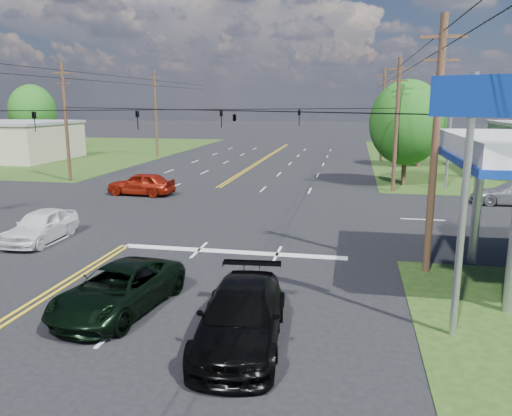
% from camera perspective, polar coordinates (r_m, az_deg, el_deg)
% --- Properties ---
extents(ground, '(280.00, 280.00, 0.00)m').
position_cam_1_polar(ground, '(30.77, -8.28, -0.18)').
color(ground, black).
rests_on(ground, ground).
extents(grass_nw, '(46.00, 48.00, 0.03)m').
position_cam_1_polar(grass_nw, '(75.59, -25.74, 5.97)').
color(grass_nw, '#1B3D13').
rests_on(grass_nw, ground).
extents(stop_bar, '(10.00, 0.50, 0.02)m').
position_cam_1_polar(stop_bar, '(21.95, -2.77, -5.07)').
color(stop_bar, silver).
rests_on(stop_bar, ground).
extents(pole_se, '(1.60, 0.28, 9.50)m').
position_cam_1_polar(pole_se, '(19.64, 19.79, 6.85)').
color(pole_se, '#40261B').
rests_on(pole_se, ground).
extents(pole_nw, '(1.60, 0.28, 9.50)m').
position_cam_1_polar(pole_nw, '(43.93, -20.90, 9.27)').
color(pole_nw, '#40261B').
rests_on(pole_nw, ground).
extents(pole_ne, '(1.60, 0.28, 9.50)m').
position_cam_1_polar(pole_ne, '(37.51, 15.76, 9.26)').
color(pole_ne, '#40261B').
rests_on(pole_ne, ground).
extents(pole_left_far, '(1.60, 0.28, 10.00)m').
position_cam_1_polar(pole_left_far, '(60.90, -11.39, 10.62)').
color(pole_left_far, '#40261B').
rests_on(pole_left_far, ground).
extents(pole_right_far, '(1.60, 0.28, 10.00)m').
position_cam_1_polar(pole_right_far, '(56.45, 14.28, 10.39)').
color(pole_right_far, '#40261B').
rests_on(pole_right_far, ground).
extents(span_wire_signals, '(26.00, 18.00, 1.13)m').
position_cam_1_polar(span_wire_signals, '(30.09, -8.63, 11.05)').
color(span_wire_signals, black).
rests_on(span_wire_signals, ground).
extents(power_lines, '(26.04, 100.00, 0.64)m').
position_cam_1_polar(power_lines, '(28.29, -10.20, 16.22)').
color(power_lines, black).
rests_on(power_lines, ground).
extents(tree_right_a, '(5.70, 5.70, 8.18)m').
position_cam_1_polar(tree_right_a, '(40.58, 16.85, 9.31)').
color(tree_right_a, '#40261B').
rests_on(tree_right_a, ground).
extents(tree_right_b, '(4.94, 4.94, 7.09)m').
position_cam_1_polar(tree_right_b, '(52.80, 18.29, 9.03)').
color(tree_right_b, '#40261B').
rests_on(tree_right_b, ground).
extents(tree_far_l, '(6.08, 6.08, 8.72)m').
position_cam_1_polar(tree_far_l, '(73.57, -24.21, 10.04)').
color(tree_far_l, '#40261B').
rests_on(tree_far_l, ground).
extents(pickup_dkgreen, '(3.05, 5.42, 1.43)m').
position_cam_1_polar(pickup_dkgreen, '(16.38, -15.44, -8.92)').
color(pickup_dkgreen, black).
rests_on(pickup_dkgreen, ground).
extents(suv_black, '(2.64, 5.58, 1.57)m').
position_cam_1_polar(suv_black, '(13.77, -1.71, -12.27)').
color(suv_black, black).
rests_on(suv_black, ground).
extents(pickup_white, '(1.95, 4.52, 1.52)m').
position_cam_1_polar(pickup_white, '(25.50, -23.34, -1.86)').
color(pickup_white, white).
rests_on(pickup_white, ground).
extents(sedan_red, '(4.81, 2.14, 1.61)m').
position_cam_1_polar(sedan_red, '(36.04, -12.99, 2.73)').
color(sedan_red, maroon).
rests_on(sedan_red, ground).
extents(polesign_se, '(2.04, 1.07, 7.20)m').
position_cam_1_polar(polesign_se, '(14.18, 23.24, 7.52)').
color(polesign_se, '#A5A5AA').
rests_on(polesign_se, ground).
extents(polesign_ne, '(2.20, 1.12, 8.30)m').
position_cam_1_polar(polesign_ne, '(39.68, 21.51, 11.30)').
color(polesign_ne, '#A5A5AA').
rests_on(polesign_ne, ground).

